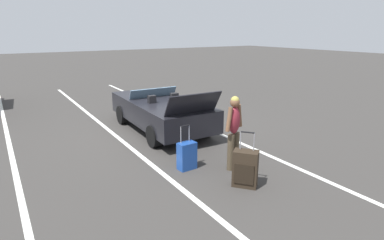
{
  "coord_description": "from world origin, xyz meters",
  "views": [
    {
      "loc": [
        -8.49,
        4.22,
        3.0
      ],
      "look_at": [
        -1.8,
        0.0,
        0.75
      ],
      "focal_mm": 29.69,
      "sensor_mm": 36.0,
      "label": 1
    }
  ],
  "objects_px": {
    "convertible_car": "(158,110)",
    "traveler_person": "(234,129)",
    "suitcase_medium_bright": "(187,156)",
    "suitcase_large_black": "(245,169)"
  },
  "relations": [
    {
      "from": "suitcase_large_black",
      "to": "traveler_person",
      "type": "height_order",
      "value": "traveler_person"
    },
    {
      "from": "convertible_car",
      "to": "suitcase_medium_bright",
      "type": "bearing_deg",
      "value": 166.46
    },
    {
      "from": "suitcase_large_black",
      "to": "suitcase_medium_bright",
      "type": "distance_m",
      "value": 1.42
    },
    {
      "from": "convertible_car",
      "to": "traveler_person",
      "type": "xyz_separation_m",
      "value": [
        -3.61,
        -0.06,
        0.34
      ]
    },
    {
      "from": "suitcase_medium_bright",
      "to": "traveler_person",
      "type": "distance_m",
      "value": 1.2
    },
    {
      "from": "suitcase_medium_bright",
      "to": "suitcase_large_black",
      "type": "bearing_deg",
      "value": 19.72
    },
    {
      "from": "traveler_person",
      "to": "convertible_car",
      "type": "bearing_deg",
      "value": -17.1
    },
    {
      "from": "suitcase_large_black",
      "to": "traveler_person",
      "type": "distance_m",
      "value": 1.02
    },
    {
      "from": "traveler_person",
      "to": "suitcase_large_black",
      "type": "bearing_deg",
      "value": 138.99
    },
    {
      "from": "suitcase_medium_bright",
      "to": "traveler_person",
      "type": "height_order",
      "value": "traveler_person"
    }
  ]
}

